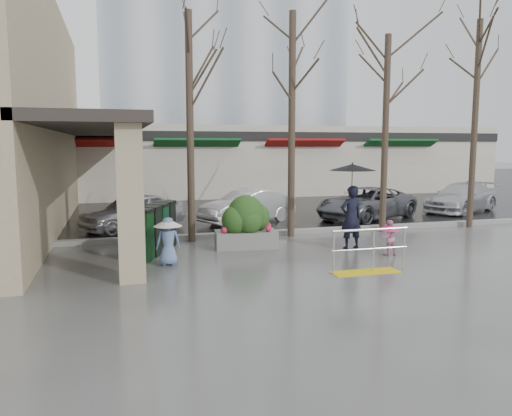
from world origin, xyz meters
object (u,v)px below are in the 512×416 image
child_pink (388,235)px  planter (246,223)px  car_a (133,212)px  tree_west (189,71)px  tree_east (477,73)px  car_b (248,206)px  child_blue (168,237)px  handrail (368,256)px  news_boxes (154,229)px  woman (352,198)px  car_c (366,203)px  tree_mideast (387,86)px  car_d (461,198)px  tree_midwest (292,70)px

child_pink → planter: (-3.40, 1.99, 0.17)m
car_a → tree_west: bearing=1.4°
tree_west → tree_east: bearing=0.0°
planter → car_b: bearing=74.6°
tree_west → tree_east: tree_east is taller
tree_west → car_a: 5.48m
tree_east → child_blue: size_ratio=6.03×
handrail → tree_west: 7.52m
planter → news_boxes: (-2.59, -0.04, -0.06)m
tree_west → handrail: bearing=-55.0°
woman → car_c: 5.96m
tree_east → child_blue: (-11.00, -2.86, -4.67)m
handrail → planter: (-1.99, 3.48, 0.35)m
child_blue → car_c: bearing=-146.4°
tree_mideast → planter: size_ratio=3.55×
tree_west → car_b: size_ratio=1.78×
child_pink → tree_east: bearing=-148.2°
tree_mideast → car_c: 5.10m
tree_west → car_d: 13.67m
car_d → woman: bearing=-81.4°
car_b → tree_midwest: bearing=-14.6°
woman → child_pink: woman is taller
tree_midwest → car_a: (-4.85, 2.73, -4.60)m
handrail → child_blue: bearing=156.1°
tree_mideast → car_d: bearing=31.1°
tree_mideast → car_a: bearing=161.5°
woman → car_c: (3.16, 4.99, -0.81)m
news_boxes → car_d: 14.51m
car_b → car_c: same height
car_b → car_d: size_ratio=0.88×
car_a → car_d: size_ratio=0.85×
child_blue → planter: (2.37, 1.54, 0.01)m
news_boxes → car_c: news_boxes is taller
news_boxes → handrail: bearing=-12.7°
child_blue → tree_midwest: bearing=-145.9°
tree_west → planter: 4.76m
planter → tree_west: bearing=135.9°
handrail → child_pink: bearing=46.7°
handrail → car_d: 12.34m
woman → car_a: (-5.83, 5.01, -0.81)m
tree_mideast → car_b: 6.54m
handrail → news_boxes: 5.74m
tree_midwest → planter: size_ratio=3.83×
tree_east → child_blue: tree_east is taller
tree_mideast → planter: (-5.13, -1.32, -4.13)m
child_blue → news_boxes: size_ratio=0.50×
car_b → child_blue: bearing=-56.9°
tree_east → car_c: (-2.66, 2.72, -4.75)m
tree_west → child_pink: size_ratio=7.16×
child_blue → news_boxes: news_boxes is taller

